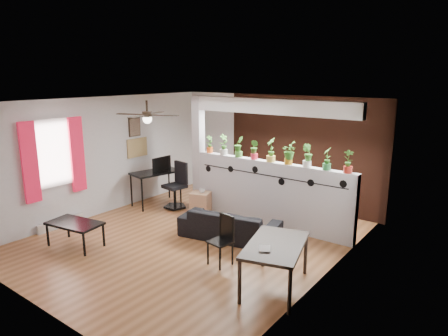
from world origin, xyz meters
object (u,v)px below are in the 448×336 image
at_px(potted_plant_3, 254,149).
at_px(cube_shelf, 201,203).
at_px(potted_plant_1, 224,144).
at_px(potted_plant_2, 239,146).
at_px(potted_plant_4, 271,149).
at_px(dining_table, 275,249).
at_px(coffee_table, 75,225).
at_px(folding_chair, 224,235).
at_px(cup, 202,191).
at_px(potted_plant_0, 210,144).
at_px(ceiling_fan, 147,116).
at_px(potted_plant_5, 289,153).
at_px(potted_plant_6, 307,155).
at_px(office_chair, 177,188).
at_px(computer_desk, 156,175).
at_px(potted_plant_8, 348,160).
at_px(sofa, 230,225).
at_px(potted_plant_7, 327,158).

bearing_deg(potted_plant_3, cube_shelf, -164.04).
distance_m(potted_plant_1, potted_plant_2, 0.40).
bearing_deg(potted_plant_3, potted_plant_4, 0.00).
bearing_deg(potted_plant_1, potted_plant_4, 0.00).
relative_size(dining_table, coffee_table, 1.34).
bearing_deg(folding_chair, potted_plant_1, 126.85).
relative_size(potted_plant_1, cup, 3.60).
bearing_deg(potted_plant_4, potted_plant_0, 180.00).
height_order(cup, folding_chair, folding_chair).
height_order(potted_plant_1, cup, potted_plant_1).
distance_m(ceiling_fan, potted_plant_1, 1.98).
height_order(ceiling_fan, potted_plant_5, ceiling_fan).
bearing_deg(potted_plant_6, office_chair, -173.61).
xyz_separation_m(potted_plant_0, computer_desk, (-1.28, -0.46, -0.82)).
bearing_deg(potted_plant_4, computer_desk, -170.81).
bearing_deg(potted_plant_5, potted_plant_2, 180.00).
height_order(potted_plant_5, coffee_table, potted_plant_5).
bearing_deg(dining_table, ceiling_fan, 173.41).
distance_m(potted_plant_0, cube_shelf, 1.35).
height_order(potted_plant_1, dining_table, potted_plant_1).
distance_m(potted_plant_2, potted_plant_8, 2.37).
bearing_deg(sofa, potted_plant_4, -115.38).
bearing_deg(potted_plant_6, folding_chair, -104.27).
bearing_deg(potted_plant_4, potted_plant_2, 180.00).
bearing_deg(cup, potted_plant_5, 10.00).
bearing_deg(ceiling_fan, cup, 87.41).
distance_m(ceiling_fan, cube_shelf, 2.53).
distance_m(potted_plant_4, potted_plant_8, 1.58).
relative_size(potted_plant_1, potted_plant_7, 1.08).
bearing_deg(potted_plant_7, potted_plant_3, 180.00).
relative_size(potted_plant_2, cube_shelf, 0.90).
xyz_separation_m(potted_plant_2, coffee_table, (-1.48, -3.04, -1.18)).
xyz_separation_m(ceiling_fan, folding_chair, (1.89, -0.17, -1.82)).
distance_m(potted_plant_8, coffee_table, 5.05).
relative_size(potted_plant_0, computer_desk, 0.32).
bearing_deg(potted_plant_4, dining_table, -57.62).
height_order(potted_plant_3, potted_plant_5, potted_plant_5).
distance_m(potted_plant_6, sofa, 1.98).
distance_m(potted_plant_2, potted_plant_3, 0.40).
xyz_separation_m(dining_table, coffee_table, (-3.63, -0.90, -0.21)).
distance_m(sofa, folding_chair, 1.09).
xyz_separation_m(potted_plant_0, dining_table, (2.94, -2.14, -0.94)).
xyz_separation_m(potted_plant_2, computer_desk, (-2.07, -0.46, -0.85)).
relative_size(potted_plant_3, sofa, 0.23).
xyz_separation_m(potted_plant_8, dining_table, (-0.22, -2.14, -0.96)).
distance_m(potted_plant_1, potted_plant_6, 1.98).
bearing_deg(sofa, ceiling_fan, 17.12).
distance_m(potted_plant_0, potted_plant_2, 0.79).
bearing_deg(sofa, dining_table, 134.04).
distance_m(potted_plant_8, office_chair, 4.05).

